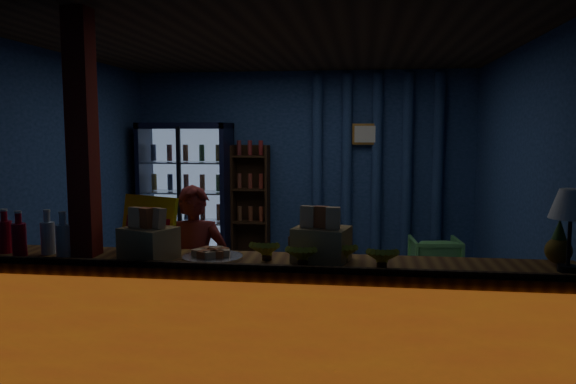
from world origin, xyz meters
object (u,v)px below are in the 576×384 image
green_chair (435,259)px  pastry_tray (213,256)px  shopkeeper (195,273)px  table_lamp (571,207)px

green_chair → pastry_tray: (-1.85, -3.22, 0.71)m
shopkeeper → pastry_tray: 0.73m
shopkeeper → green_chair: bearing=42.9°
shopkeeper → table_lamp: 2.69m
shopkeeper → green_chair: (2.16, 2.62, -0.42)m
shopkeeper → table_lamp: size_ratio=2.74×
shopkeeper → pastry_tray: shopkeeper is taller
pastry_tray → table_lamp: bearing=-1.1°
green_chair → table_lamp: (0.36, -3.27, 1.08)m
shopkeeper → green_chair: shopkeeper is taller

